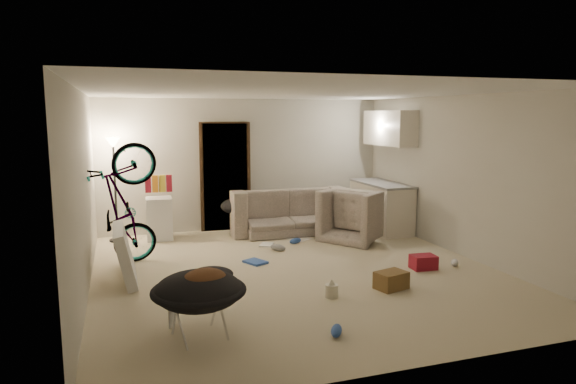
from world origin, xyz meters
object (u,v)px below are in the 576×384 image
object	(u,v)px
kitchen_counter	(381,207)
mini_fridge	(159,219)
armchair	(359,220)
juicer	(332,290)
floor_lamp	(114,167)
saucer_chair	(199,299)
sofa	(285,215)
tv_box	(125,254)
drink_case_a	(391,280)
drink_case_b	(423,262)
bicycle	(124,233)

from	to	relation	value
kitchen_counter	mini_fridge	size ratio (longest dim) A/B	2.00
armchair	mini_fridge	world-z (taller)	mini_fridge
mini_fridge	juicer	world-z (taller)	mini_fridge
floor_lamp	saucer_chair	bearing A→B (deg)	-80.17
kitchen_counter	sofa	xyz separation A→B (m)	(-1.79, 0.45, -0.13)
mini_fridge	saucer_chair	size ratio (longest dim) A/B	0.80
tv_box	drink_case_a	world-z (taller)	tv_box
drink_case_a	mini_fridge	bearing A→B (deg)	110.45
armchair	mini_fridge	xyz separation A→B (m)	(-3.39, 1.07, 0.04)
armchair	juicer	world-z (taller)	armchair
saucer_chair	drink_case_b	distance (m)	3.66
mini_fridge	kitchen_counter	bearing A→B (deg)	-4.82
bicycle	drink_case_b	bearing A→B (deg)	-117.93
kitchen_counter	tv_box	world-z (taller)	kitchen_counter
saucer_chair	tv_box	bearing A→B (deg)	107.68
mini_fridge	saucer_chair	distance (m)	4.32
drink_case_b	saucer_chair	bearing A→B (deg)	-154.39
drink_case_a	floor_lamp	bearing A→B (deg)	116.53
sofa	drink_case_a	bearing A→B (deg)	94.74
kitchen_counter	drink_case_b	size ratio (longest dim) A/B	4.34
armchair	drink_case_a	distance (m)	2.70
kitchen_counter	tv_box	size ratio (longest dim) A/B	1.36
tv_box	drink_case_a	distance (m)	3.51
saucer_chair	kitchen_counter	bearing A→B (deg)	42.87
sofa	armchair	world-z (taller)	armchair
bicycle	juicer	size ratio (longest dim) A/B	7.99
drink_case_b	bicycle	bearing A→B (deg)	164.14
juicer	saucer_chair	bearing A→B (deg)	-159.54
bicycle	mini_fridge	bearing A→B (deg)	-29.81
saucer_chair	drink_case_a	distance (m)	2.64
mini_fridge	drink_case_a	bearing A→B (deg)	-51.81
juicer	mini_fridge	bearing A→B (deg)	115.24
floor_lamp	armchair	world-z (taller)	floor_lamp
floor_lamp	bicycle	xyz separation A→B (m)	(0.10, -1.59, -0.82)
floor_lamp	mini_fridge	distance (m)	1.18
mini_fridge	drink_case_a	distance (m)	4.47
bicycle	drink_case_a	bearing A→B (deg)	-131.11
kitchen_counter	armchair	distance (m)	0.89
floor_lamp	tv_box	size ratio (longest dim) A/B	1.64
saucer_chair	bicycle	bearing A→B (deg)	103.25
sofa	bicycle	xyz separation A→B (m)	(-2.94, -1.39, 0.17)
armchair	bicycle	distance (m)	4.04
tv_box	drink_case_b	bearing A→B (deg)	-11.14
kitchen_counter	drink_case_a	world-z (taller)	kitchen_counter
drink_case_a	drink_case_b	world-z (taller)	drink_case_a
armchair	drink_case_b	size ratio (longest dim) A/B	2.96
kitchen_counter	juicer	xyz separation A→B (m)	(-2.37, -3.14, -0.35)
drink_case_b	armchair	bearing A→B (deg)	96.64
sofa	juicer	world-z (taller)	sofa
drink_case_b	juicer	distance (m)	1.84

